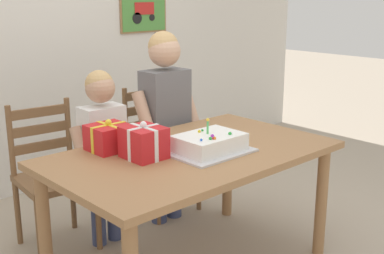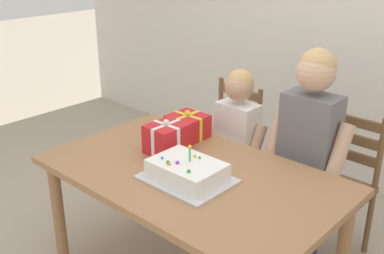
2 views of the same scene
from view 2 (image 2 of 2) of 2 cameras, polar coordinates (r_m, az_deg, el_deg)
name	(u,v)px [view 2 (image 2 of 2)]	position (r m, az deg, el deg)	size (l,w,h in m)	color
back_wall	(355,22)	(3.79, 19.41, 12.14)	(6.40, 0.11, 2.60)	silver
dining_table	(191,186)	(2.50, -0.14, -7.24)	(1.59, 0.95, 0.73)	#9E7047
birthday_cake	(187,172)	(2.35, -0.62, -5.50)	(0.44, 0.34, 0.19)	silver
gift_box_red_large	(166,138)	(2.65, -3.16, -1.42)	(0.20, 0.22, 0.20)	red
gift_box_beside_cake	(188,126)	(2.85, -0.53, 0.09)	(0.22, 0.21, 0.18)	red
chair_left	(224,147)	(3.40, 3.98, -2.42)	(0.46, 0.46, 0.92)	brown
chair_right	(334,186)	(3.00, 17.10, -6.91)	(0.43, 0.43, 0.92)	brown
child_older	(309,139)	(2.73, 14.20, -1.45)	(0.48, 0.27, 1.34)	#38426B
child_younger	(237,136)	(3.02, 5.56, -1.12)	(0.41, 0.24, 1.13)	#38426B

